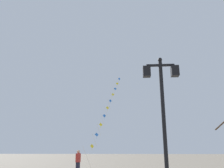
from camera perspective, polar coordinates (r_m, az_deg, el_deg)
twin_lantern_lamp_post at (r=8.49m, az=12.57°, el=-3.50°), size 1.34×0.28×5.13m
kite_train at (r=24.48m, az=-1.26°, el=-6.34°), size 2.66×12.54×11.37m
kite_flyer at (r=17.06m, az=-8.55°, el=-18.81°), size 0.31×0.62×1.71m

